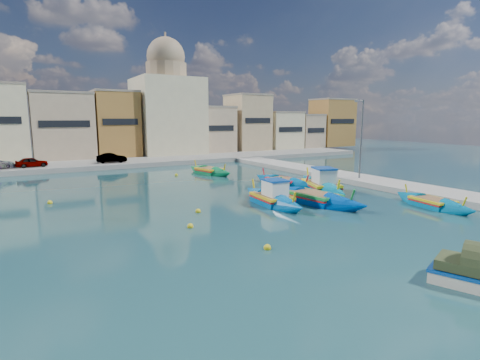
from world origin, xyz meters
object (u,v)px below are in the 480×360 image
object	(u,v)px
luzzu_cyan_mid	(284,183)
quay_street_lamp	(361,139)
church_block	(167,105)
luzzu_green	(209,172)
luzzu_blue_cabin	(272,199)
luzzu_cyan_south	(432,204)
tender_near	(476,275)
luzzu_turquoise_cabin	(321,186)
luzzu_blue_south	(314,199)

from	to	relation	value
luzzu_cyan_mid	quay_street_lamp	bearing A→B (deg)	-20.04
church_block	luzzu_cyan_mid	world-z (taller)	church_block
church_block	luzzu_green	distance (m)	22.84
church_block	luzzu_cyan_mid	distance (m)	32.44
luzzu_blue_cabin	luzzu_cyan_south	world-z (taller)	luzzu_blue_cabin
luzzu_green	tender_near	size ratio (longest dim) A/B	2.29
luzzu_blue_cabin	luzzu_green	size ratio (longest dim) A/B	1.06
church_block	luzzu_blue_cabin	bearing A→B (deg)	-97.89
luzzu_turquoise_cabin	luzzu_cyan_mid	size ratio (longest dim) A/B	1.23
quay_street_lamp	church_block	bearing A→B (deg)	102.35
luzzu_cyan_south	luzzu_cyan_mid	bearing A→B (deg)	107.57
luzzu_green	luzzu_turquoise_cabin	bearing A→B (deg)	-73.65
quay_street_lamp	luzzu_cyan_mid	bearing A→B (deg)	159.96
luzzu_green	tender_near	xyz separation A→B (m)	(-3.82, -31.27, 0.21)
luzzu_green	luzzu_blue_south	distance (m)	17.31
luzzu_blue_cabin	tender_near	bearing A→B (deg)	-94.84
quay_street_lamp	luzzu_blue_cabin	xyz separation A→B (m)	(-12.61, -3.27, -3.98)
church_block	luzzu_green	size ratio (longest dim) A/B	2.43
church_block	quay_street_lamp	xyz separation A→B (m)	(7.44, -34.00, -4.07)
luzzu_cyan_mid	luzzu_cyan_south	size ratio (longest dim) A/B	1.16
luzzu_cyan_mid	luzzu_green	size ratio (longest dim) A/B	1.06
luzzu_cyan_mid	luzzu_green	bearing A→B (deg)	105.97
luzzu_turquoise_cabin	luzzu_blue_south	xyz separation A→B (m)	(-3.69, -3.25, -0.11)
luzzu_turquoise_cabin	luzzu_cyan_south	xyz separation A→B (m)	(2.72, -8.54, -0.16)
tender_near	luzzu_cyan_mid	bearing A→B (deg)	72.23
luzzu_turquoise_cabin	luzzu_blue_south	distance (m)	4.92
quay_street_lamp	luzzu_cyan_mid	world-z (taller)	quay_street_lamp
luzzu_turquoise_cabin	luzzu_green	bearing A→B (deg)	106.35
luzzu_turquoise_cabin	luzzu_cyan_mid	xyz separation A→B (m)	(-1.20, 3.84, -0.14)
quay_street_lamp	tender_near	distance (m)	23.41
church_block	luzzu_green	bearing A→B (deg)	-97.08
luzzu_blue_south	luzzu_green	bearing A→B (deg)	91.44
luzzu_cyan_mid	tender_near	bearing A→B (deg)	-107.77
luzzu_cyan_mid	tender_near	xyz separation A→B (m)	(-6.74, -21.05, 0.21)
luzzu_blue_south	luzzu_cyan_south	size ratio (longest dim) A/B	1.36
luzzu_cyan_south	tender_near	xyz separation A→B (m)	(-10.67, -8.67, 0.23)
luzzu_turquoise_cabin	tender_near	distance (m)	18.96
church_block	luzzu_cyan_south	world-z (taller)	church_block
luzzu_cyan_south	quay_street_lamp	bearing A→B (deg)	71.73
luzzu_turquoise_cabin	luzzu_green	world-z (taller)	luzzu_turquoise_cabin
luzzu_cyan_mid	luzzu_blue_south	xyz separation A→B (m)	(-2.49, -7.09, 0.03)
tender_near	luzzu_turquoise_cabin	bearing A→B (deg)	65.22
luzzu_cyan_mid	luzzu_cyan_south	xyz separation A→B (m)	(3.92, -12.38, -0.02)
luzzu_blue_cabin	tender_near	size ratio (longest dim) A/B	2.42
quay_street_lamp	luzzu_turquoise_cabin	size ratio (longest dim) A/B	0.78
church_block	luzzu_blue_cabin	world-z (taller)	church_block
luzzu_blue_south	quay_street_lamp	bearing A→B (deg)	24.94
church_block	luzzu_green	world-z (taller)	church_block
luzzu_cyan_mid	church_block	bearing A→B (deg)	90.54
luzzu_turquoise_cabin	luzzu_blue_cabin	distance (m)	6.97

